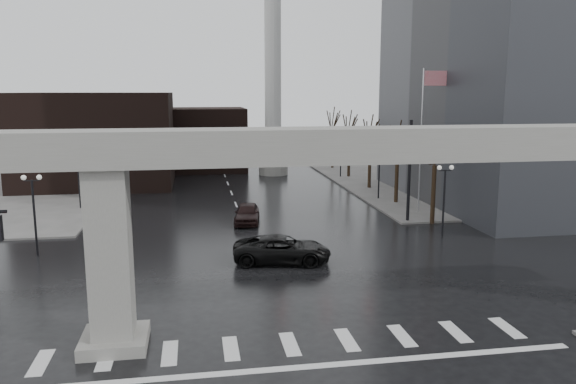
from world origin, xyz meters
name	(u,v)px	position (x,y,z in m)	size (l,w,h in m)	color
ground	(286,334)	(0.00, 0.00, 0.00)	(160.00, 160.00, 0.00)	black
sidewalk_ne	(462,182)	(26.00, 36.00, 0.07)	(28.00, 36.00, 0.15)	slate
elevated_guideway	(316,173)	(1.26, 0.00, 6.88)	(48.00, 2.60, 8.70)	gray
building_far_left	(98,139)	(-14.00, 42.00, 5.00)	(16.00, 14.00, 10.00)	black
building_far_mid	(206,139)	(-2.00, 52.00, 4.00)	(10.00, 10.00, 8.00)	black
smokestack	(273,64)	(6.00, 46.00, 13.35)	(3.60, 3.60, 30.00)	silver
signal_mast_arm	(363,149)	(8.99, 18.80, 5.83)	(12.12, 0.43, 8.00)	black
flagpole_assembly	(425,123)	(15.29, 22.00, 7.53)	(2.06, 0.12, 12.00)	silver
lamp_right_0	(444,189)	(13.50, 14.00, 3.47)	(1.22, 0.32, 5.11)	black
lamp_right_1	(379,163)	(13.50, 28.00, 3.47)	(1.22, 0.32, 5.11)	black
lamp_right_2	(341,149)	(13.50, 42.00, 3.47)	(1.22, 0.32, 5.11)	black
lamp_left_0	(33,201)	(-13.50, 14.00, 3.47)	(1.22, 0.32, 5.11)	black
lamp_left_1	(78,170)	(-13.50, 28.00, 3.47)	(1.22, 0.32, 5.11)	black
lamp_left_2	(103,153)	(-13.50, 42.00, 3.47)	(1.22, 0.32, 5.11)	black
tree_right_0	(434,188)	(14.53, 18.02, 2.79)	(1.09, 1.58, 7.50)	black
tree_right_1	(397,173)	(14.53, 26.02, 2.85)	(1.09, 1.61, 7.67)	black
tree_right_2	(370,161)	(14.53, 34.02, 2.91)	(1.10, 1.63, 7.85)	black
tree_right_3	(349,153)	(14.53, 42.02, 2.98)	(1.11, 1.66, 8.02)	black
tree_right_4	(333,146)	(14.53, 50.02, 3.04)	(1.12, 1.69, 8.19)	black
pickup_truck	(282,249)	(1.42, 10.00, 0.81)	(2.69, 5.83, 1.62)	black
far_car	(247,213)	(0.32, 20.56, 0.78)	(1.85, 4.60, 1.57)	black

